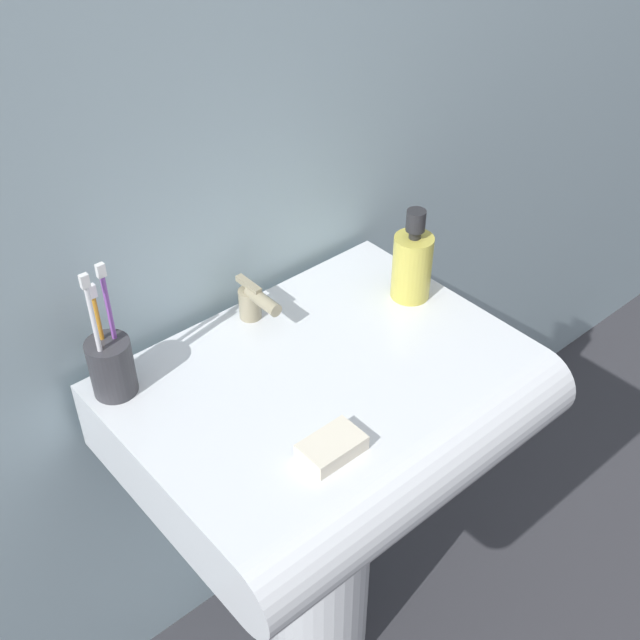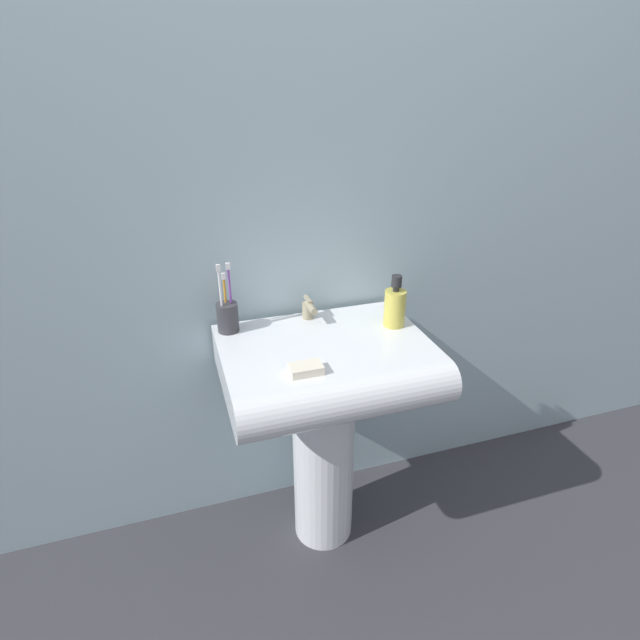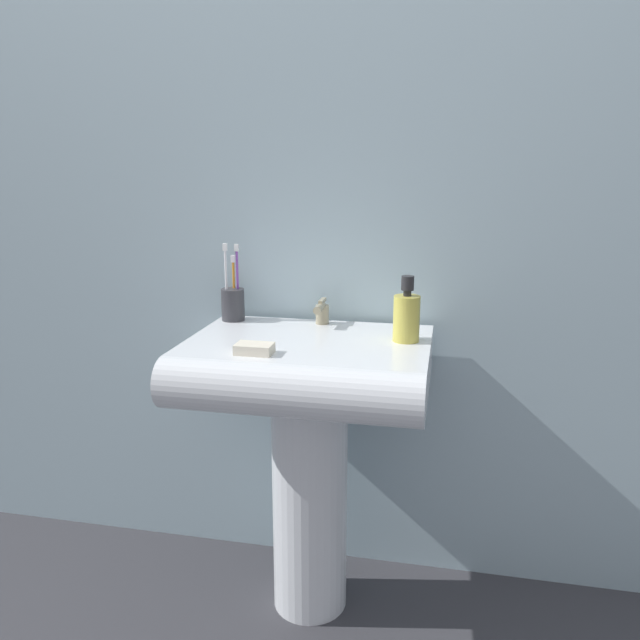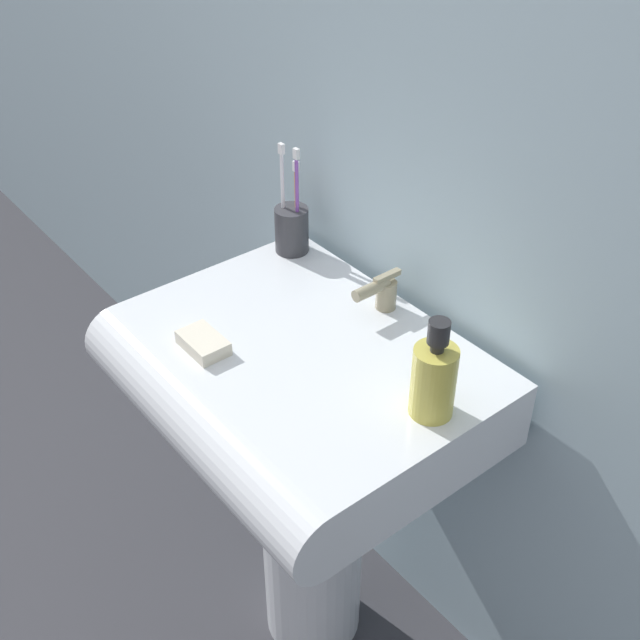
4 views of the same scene
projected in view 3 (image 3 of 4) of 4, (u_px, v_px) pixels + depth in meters
The scene contains 8 objects.
ground_plane at pixel (310, 601), 1.78m from camera, with size 6.00×6.00×0.00m, color #38383D.
wall_back at pixel (329, 169), 1.73m from camera, with size 5.00×0.05×2.40m, color #9EB7C1.
sink_pedestal at pixel (310, 498), 1.70m from camera, with size 0.20×0.20×0.65m, color white.
sink_basin at pixel (305, 368), 1.56m from camera, with size 0.61×0.48×0.13m.
faucet at pixel (323, 312), 1.73m from camera, with size 0.04×0.10×0.07m.
toothbrush_cup at pixel (233, 303), 1.78m from camera, with size 0.07×0.07×0.22m.
soap_bottle at pixel (407, 316), 1.56m from camera, with size 0.07×0.07×0.17m.
bar_soap at pixel (254, 349), 1.47m from camera, with size 0.09×0.06×0.02m, color silver.
Camera 3 is at (0.34, -1.50, 1.21)m, focal length 35.00 mm.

